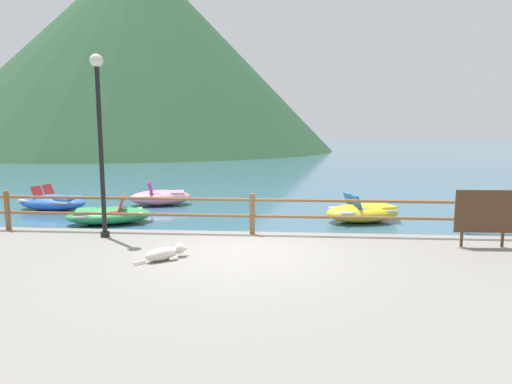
% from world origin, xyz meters
% --- Properties ---
extents(ground_plane, '(200.00, 200.00, 0.00)m').
position_xyz_m(ground_plane, '(0.00, 40.00, 0.00)').
color(ground_plane, '#38607A').
extents(promenade_dock, '(28.00, 8.00, 0.40)m').
position_xyz_m(promenade_dock, '(0.00, -2.20, 0.20)').
color(promenade_dock, gray).
rests_on(promenade_dock, ground).
extents(dock_railing, '(23.92, 0.12, 0.95)m').
position_xyz_m(dock_railing, '(0.00, 1.55, 0.99)').
color(dock_railing, brown).
rests_on(dock_railing, promenade_dock).
extents(lamp_post, '(0.28, 0.28, 4.01)m').
position_xyz_m(lamp_post, '(-3.30, 1.02, 2.82)').
color(lamp_post, black).
rests_on(lamp_post, promenade_dock).
extents(sign_board, '(1.18, 0.09, 1.19)m').
position_xyz_m(sign_board, '(4.82, 0.78, 1.13)').
color(sign_board, silver).
rests_on(sign_board, promenade_dock).
extents(dog_resting, '(0.83, 0.78, 0.26)m').
position_xyz_m(dog_resting, '(-1.44, -0.59, 0.52)').
color(dog_resting, beige).
rests_on(dog_resting, promenade_dock).
extents(pedal_boat_0, '(2.53, 1.34, 1.26)m').
position_xyz_m(pedal_boat_0, '(6.40, 3.25, 0.40)').
color(pedal_boat_0, white).
rests_on(pedal_boat_0, ground).
extents(pedal_boat_1, '(2.77, 1.80, 0.88)m').
position_xyz_m(pedal_boat_1, '(-7.51, 6.25, 0.29)').
color(pedal_boat_1, blue).
rests_on(pedal_boat_1, ground).
extents(pedal_boat_2, '(2.77, 2.04, 0.83)m').
position_xyz_m(pedal_boat_2, '(-4.59, 4.23, 0.26)').
color(pedal_boat_2, green).
rests_on(pedal_boat_2, ground).
extents(pedal_boat_3, '(2.66, 1.99, 0.89)m').
position_xyz_m(pedal_boat_3, '(3.13, 5.08, 0.30)').
color(pedal_boat_3, yellow).
rests_on(pedal_boat_3, ground).
extents(pedal_boat_4, '(2.51, 1.75, 0.89)m').
position_xyz_m(pedal_boat_4, '(-3.99, 7.55, 0.30)').
color(pedal_boat_4, pink).
rests_on(pedal_boat_4, ground).
extents(cliff_headland, '(55.99, 55.99, 28.59)m').
position_xyz_m(cliff_headland, '(-19.34, 55.93, 13.41)').
color(cliff_headland, '#284C2D').
rests_on(cliff_headland, ground).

